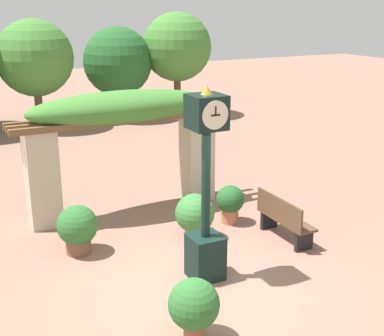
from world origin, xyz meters
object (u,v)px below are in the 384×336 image
Objects in this scene: potted_plant_near_right at (78,228)px; potted_plant_far_right at (194,306)px; potted_plant_far_left at (230,202)px; park_bench at (284,219)px; potted_plant_near_left at (195,215)px; pedestal_clock at (206,195)px.

potted_plant_near_right is 1.02× the size of potted_plant_far_right.
park_bench is (0.51, -1.19, -0.04)m from potted_plant_far_left.
potted_plant_far_left is at bearing 20.33° from potted_plant_near_left.
potted_plant_far_right is at bearing -117.24° from potted_plant_near_left.
potted_plant_near_right reaches higher than potted_plant_far_left.
potted_plant_near_left is 1.74m from park_bench.
potted_plant_near_right is at bearing 179.22° from potted_plant_far_left.
pedestal_clock reaches higher than potted_plant_far_left.
potted_plant_far_right is (-0.97, -1.48, -0.96)m from pedestal_clock.
potted_plant_near_left reaches higher than park_bench.
pedestal_clock is at bearing -48.39° from potted_plant_near_right.
park_bench is (1.54, -0.81, -0.08)m from potted_plant_near_left.
potted_plant_far_left is (1.03, 0.38, -0.04)m from potted_plant_near_left.
pedestal_clock reaches higher than potted_plant_near_right.
park_bench is at bearing -67.05° from potted_plant_far_left.
potted_plant_near_right is at bearing 131.61° from pedestal_clock.
park_bench is at bearing 34.83° from potted_plant_far_right.
potted_plant_near_right is 3.43m from potted_plant_far_right.
potted_plant_far_right reaches higher than potted_plant_far_left.
potted_plant_far_right is (-2.54, -3.31, 0.06)m from potted_plant_far_left.
potted_plant_far_left is 1.30m from park_bench.
potted_plant_far_right is at bearing -127.46° from potted_plant_far_left.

